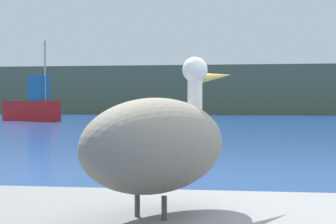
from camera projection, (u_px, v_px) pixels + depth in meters
name	position (u px, v px, depth m)	size (l,w,h in m)	color
hillside_backdrop	(263.00, 91.00, 71.20)	(140.00, 15.68, 5.45)	#5B664C
pelican	(158.00, 144.00, 3.27)	(0.97, 1.41, 0.91)	gray
fishing_boat_red	(33.00, 106.00, 42.16)	(4.76, 3.08, 5.67)	red
mooring_buoy	(139.00, 143.00, 14.62)	(0.67, 0.67, 0.67)	#E54C19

